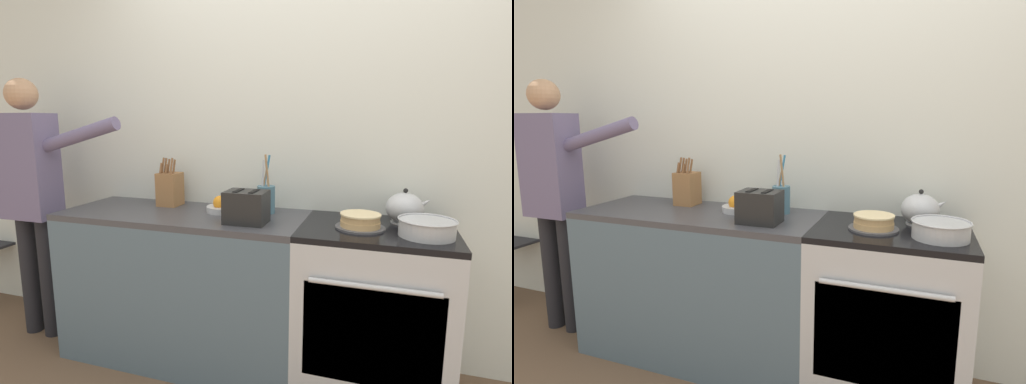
# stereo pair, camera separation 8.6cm
# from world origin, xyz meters

# --- Properties ---
(wall_back) EXTENTS (8.00, 0.04, 2.60)m
(wall_back) POSITION_xyz_m (0.00, 0.60, 1.30)
(wall_back) COLOR silver
(wall_back) RESTS_ON ground_plane
(counter_cabinet) EXTENTS (1.42, 0.58, 0.89)m
(counter_cabinet) POSITION_xyz_m (-0.73, 0.29, 0.45)
(counter_cabinet) COLOR #4C6070
(counter_cabinet) RESTS_ON ground_plane
(stove_range) EXTENTS (0.75, 0.62, 0.89)m
(stove_range) POSITION_xyz_m (0.35, 0.29, 0.45)
(stove_range) COLOR #B7BABF
(stove_range) RESTS_ON ground_plane
(layer_cake) EXTENTS (0.24, 0.24, 0.08)m
(layer_cake) POSITION_xyz_m (0.27, 0.25, 0.93)
(layer_cake) COLOR #4C4C51
(layer_cake) RESTS_ON stove_range
(tea_kettle) EXTENTS (0.23, 0.19, 0.18)m
(tea_kettle) POSITION_xyz_m (0.49, 0.43, 0.97)
(tea_kettle) COLOR #B7BABF
(tea_kettle) RESTS_ON stove_range
(mixing_bowl) EXTENTS (0.26, 0.26, 0.08)m
(mixing_bowl) POSITION_xyz_m (0.57, 0.20, 0.93)
(mixing_bowl) COLOR #B7BABF
(mixing_bowl) RESTS_ON stove_range
(knife_block) EXTENTS (0.13, 0.14, 0.30)m
(knife_block) POSITION_xyz_m (-0.90, 0.44, 1.00)
(knife_block) COLOR olive
(knife_block) RESTS_ON counter_cabinet
(utensil_crock) EXTENTS (0.10, 0.10, 0.34)m
(utensil_crock) POSITION_xyz_m (-0.26, 0.43, 0.98)
(utensil_crock) COLOR #477084
(utensil_crock) RESTS_ON counter_cabinet
(fruit_bowl) EXTENTS (0.19, 0.19, 0.10)m
(fruit_bowl) POSITION_xyz_m (-0.50, 0.36, 0.93)
(fruit_bowl) COLOR #B7BABF
(fruit_bowl) RESTS_ON counter_cabinet
(toaster) EXTENTS (0.23, 0.17, 0.17)m
(toaster) POSITION_xyz_m (-0.30, 0.18, 0.98)
(toaster) COLOR black
(toaster) RESTS_ON counter_cabinet
(person_baker) EXTENTS (0.94, 0.20, 1.67)m
(person_baker) POSITION_xyz_m (-1.76, 0.21, 1.00)
(person_baker) COLOR black
(person_baker) RESTS_ON ground_plane
(dining_chair) EXTENTS (0.40, 0.40, 0.86)m
(dining_chair) POSITION_xyz_m (-2.59, 0.53, 0.50)
(dining_chair) COLOR #232328
(dining_chair) RESTS_ON ground_plane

